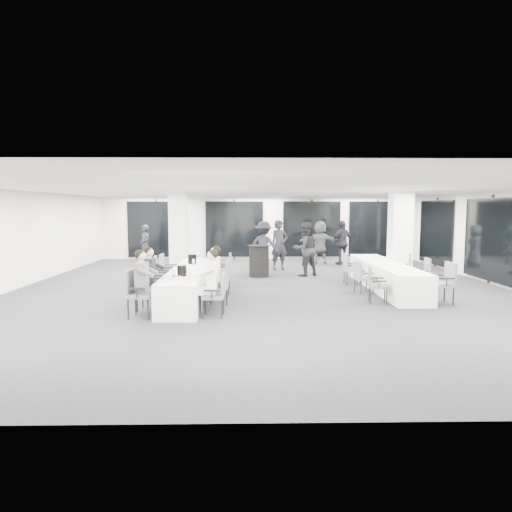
{
  "coord_description": "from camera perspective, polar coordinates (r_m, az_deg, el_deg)",
  "views": [
    {
      "loc": [
        -0.42,
        -12.67,
        2.3
      ],
      "look_at": [
        -0.18,
        -0.2,
        0.99
      ],
      "focal_mm": 32.0,
      "sensor_mm": 36.0,
      "label": 1
    }
  ],
  "objects": [
    {
      "name": "cocktail_table",
      "position": [
        15.32,
        0.38,
        -0.59
      ],
      "size": [
        0.76,
        0.76,
        1.06
      ],
      "color": "black",
      "rests_on": "floor"
    },
    {
      "name": "chair_side_right_near",
      "position": [
        11.88,
        22.51,
        -2.81
      ],
      "size": [
        0.54,
        0.59,
        1.0
      ],
      "rotation": [
        0.0,
        0.0,
        1.65
      ],
      "color": "#4A4D51",
      "rests_on": "floor"
    },
    {
      "name": "seated_guest_a",
      "position": [
        9.81,
        -13.71,
        -2.86
      ],
      "size": [
        0.5,
        0.38,
        1.44
      ],
      "rotation": [
        0.0,
        0.0,
        -1.57
      ],
      "color": "#4F5156",
      "rests_on": "floor"
    },
    {
      "name": "standing_guest_f",
      "position": [
        18.94,
        8.01,
        2.05
      ],
      "size": [
        1.92,
        0.91,
        2.02
      ],
      "primitive_type": "imported",
      "rotation": [
        0.0,
        0.0,
        3.25
      ],
      "color": "#4F5156",
      "rests_on": "floor"
    },
    {
      "name": "standing_guest_a",
      "position": [
        16.99,
        2.94,
        1.81
      ],
      "size": [
        0.95,
        0.88,
        2.11
      ],
      "primitive_type": "imported",
      "rotation": [
        0.0,
        0.0,
        0.41
      ],
      "color": "black",
      "rests_on": "floor"
    },
    {
      "name": "water_bottle_b",
      "position": [
        12.13,
        -7.81,
        -0.89
      ],
      "size": [
        0.06,
        0.06,
        0.2
      ],
      "primitive_type": "cylinder",
      "color": "silver",
      "rests_on": "banquet_table_main"
    },
    {
      "name": "chair_side_left_mid",
      "position": [
        12.66,
        13.04,
        -2.32
      ],
      "size": [
        0.53,
        0.56,
        0.87
      ],
      "rotation": [
        0.0,
        0.0,
        -1.33
      ],
      "color": "#4A4D51",
      "rests_on": "floor"
    },
    {
      "name": "chair_side_right_mid",
      "position": [
        13.18,
        20.03,
        -2.02
      ],
      "size": [
        0.52,
        0.57,
        0.94
      ],
      "rotation": [
        0.0,
        0.0,
        1.46
      ],
      "color": "#4A4D51",
      "rests_on": "floor"
    },
    {
      "name": "ice_bucket_far",
      "position": [
        12.81,
        -7.99,
        -0.38
      ],
      "size": [
        0.24,
        0.24,
        0.27
      ],
      "primitive_type": "cylinder",
      "color": "black",
      "rests_on": "banquet_table_main"
    },
    {
      "name": "seated_guest_d",
      "position": [
        10.57,
        -5.47,
        -2.08
      ],
      "size": [
        0.5,
        0.38,
        1.44
      ],
      "rotation": [
        0.0,
        0.0,
        1.57
      ],
      "color": "silver",
      "rests_on": "floor"
    },
    {
      "name": "chair_main_right_mid",
      "position": [
        11.41,
        -4.29,
        -2.68
      ],
      "size": [
        0.52,
        0.58,
        1.01
      ],
      "rotation": [
        0.0,
        0.0,
        1.58
      ],
      "color": "#4A4D51",
      "rests_on": "floor"
    },
    {
      "name": "chair_main_right_fourth",
      "position": [
        12.24,
        -4.13,
        -2.4
      ],
      "size": [
        0.55,
        0.57,
        0.89
      ],
      "rotation": [
        0.0,
        0.0,
        1.82
      ],
      "color": "#4A4D51",
      "rests_on": "floor"
    },
    {
      "name": "standing_guest_e",
      "position": [
        18.6,
        16.8,
        1.56
      ],
      "size": [
        0.8,
        1.03,
        1.88
      ],
      "primitive_type": "imported",
      "rotation": [
        0.0,
        0.0,
        1.87
      ],
      "color": "#4F5156",
      "rests_on": "floor"
    },
    {
      "name": "ice_bucket_near",
      "position": [
        10.54,
        -9.24,
        -1.83
      ],
      "size": [
        0.22,
        0.22,
        0.25
      ],
      "primitive_type": "cylinder",
      "color": "black",
      "rests_on": "banquet_table_main"
    },
    {
      "name": "standing_guest_h",
      "position": [
        16.62,
        17.85,
        1.05
      ],
      "size": [
        0.82,
        1.04,
        1.89
      ],
      "primitive_type": "imported",
      "rotation": [
        0.0,
        0.0,
        1.89
      ],
      "color": "#4F5156",
      "rests_on": "floor"
    },
    {
      "name": "wine_glass",
      "position": [
        9.47,
        -8.41,
        -2.55
      ],
      "size": [
        0.08,
        0.08,
        0.2
      ],
      "color": "silver",
      "rests_on": "banquet_table_main"
    },
    {
      "name": "chair_main_left_second",
      "position": [
        10.62,
        -13.7,
        -3.41
      ],
      "size": [
        0.55,
        0.61,
        1.03
      ],
      "rotation": [
        0.0,
        0.0,
        -1.62
      ],
      "color": "#4A4D51",
      "rests_on": "floor"
    },
    {
      "name": "seated_guest_b",
      "position": [
        10.55,
        -12.82,
        -2.23
      ],
      "size": [
        0.5,
        0.38,
        1.44
      ],
      "rotation": [
        0.0,
        0.0,
        -1.57
      ],
      "color": "black",
      "rests_on": "floor"
    },
    {
      "name": "banquet_table_main",
      "position": [
        11.78,
        -8.29,
        -3.45
      ],
      "size": [
        0.9,
        5.0,
        0.75
      ],
      "primitive_type": "cube",
      "color": "silver",
      "rests_on": "floor"
    },
    {
      "name": "banquet_table_side",
      "position": [
        13.42,
        15.87,
        -2.46
      ],
      "size": [
        0.9,
        5.0,
        0.75
      ],
      "primitive_type": "cube",
      "color": "silver",
      "rests_on": "floor"
    },
    {
      "name": "plate_b",
      "position": [
        9.99,
        -9.22,
        -2.91
      ],
      "size": [
        0.2,
        0.2,
        0.03
      ],
      "color": "white",
      "rests_on": "banquet_table_main"
    },
    {
      "name": "chair_main_right_near",
      "position": [
        9.69,
        -4.9,
        -4.52
      ],
      "size": [
        0.49,
        0.54,
        0.93
      ],
      "rotation": [
        0.0,
        0.0,
        1.53
      ],
      "color": "#4A4D51",
      "rests_on": "floor"
    },
    {
      "name": "chair_main_left_mid",
      "position": [
        11.64,
        -12.56,
        -2.59
      ],
      "size": [
        0.59,
        0.63,
        1.03
      ],
      "rotation": [
        0.0,
        0.0,
        -1.72
      ],
      "color": "#4A4D51",
      "rests_on": "floor"
    },
    {
      "name": "chair_main_right_second",
      "position": [
        10.59,
        -4.59,
        -3.64
      ],
      "size": [
        0.56,
        0.59,
        0.92
      ],
      "rotation": [
        0.0,
        0.0,
        1.33
      ],
      "color": "#4A4D51",
      "rests_on": "floor"
    },
    {
      "name": "standing_guest_c",
      "position": [
        16.86,
        0.99,
        1.69
      ],
      "size": [
        1.47,
        1.05,
        2.06
      ],
      "primitive_type": "imported",
      "rotation": [
        0.0,
        0.0,
        2.83
      ],
      "color": "black",
      "rests_on": "floor"
    },
    {
      "name": "column_right",
      "position": [
        14.45,
        17.55,
        2.17
      ],
      "size": [
        0.6,
        0.6,
        2.8
      ],
      "primitive_type": "cube",
      "color": "white",
      "rests_on": "floor"
    },
    {
      "name": "chair_main_left_fourth",
      "position": [
        12.48,
        -11.78,
        -2.03
      ],
      "size": [
        0.58,
        0.62,
        1.02
      ],
      "rotation": [
        0.0,
        0.0,
        -1.44
      ],
      "color": "#4A4D51",
      "rests_on": "floor"
    },
    {
      "name": "column_left",
      "position": [
        16.07,
        -9.63,
        2.72
      ],
      "size": [
        0.6,
        0.6,
        2.8
      ],
      "primitive_type": "cube",
      "color": "white",
      "rests_on": "floor"
    },
    {
      "name": "plate_a",
      "position": [
        10.47,
        -9.69,
        -2.51
      ],
      "size": [
        0.21,
        0.21,
        0.03
      ],
      "color": "white",
      "rests_on": "banquet_table_main"
    },
    {
      "name": "standing_guest_g",
      "position": [
        19.14,
        -13.7,
        1.7
      ],
      "size": [
        0.84,
        0.86,
        1.84
      ],
      "primitive_type": "imported",
      "rotation": [
        0.0,
        0.0,
        -0.92
      ],
      "color": "black",
      "rests_on": "floor"
    },
    {
      "name": "chair_main_right_far",
      "position": [
        13.29,
        -3.85,
        -1.51
      ],
      "size": [
        0.51,
        0.57,
        0.98
      ],
      "rotation": [
        0.0,
        0.0,
        1.61
      ],
      "color": "#4A4D51",
      "rests_on": "floor"
    },
    {
      "name": "chair_main_left_near",
      "position": [
        9.9,
        -14.63,
        -4.18
      ],
      "size": [
        0.57,
        0.62,
        1.01
      ],
      "rotation": [
        0.0,
        0.0,
        -1.69
      ],
      "color": "#4A4D51",
      "rests_on": "floor"
    },
    {
      "name": "standing_guest_b",
      "position": [
        15.5,
        6.12,
        1.33
      ],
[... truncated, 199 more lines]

